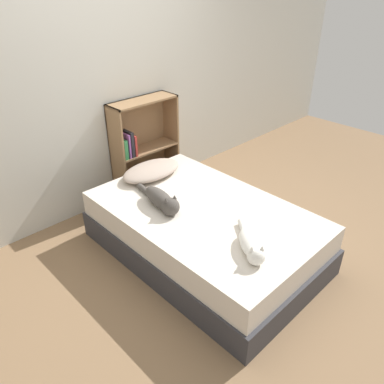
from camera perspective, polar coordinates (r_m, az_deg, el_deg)
ground_plane at (r=3.41m, az=1.74°, el=-9.16°), size 8.00×8.00×0.00m
wall_back at (r=3.82m, az=-13.35°, el=15.68°), size 8.00×0.06×2.50m
bed at (r=3.27m, az=1.81°, el=-6.05°), size 1.23×1.96×0.47m
pillow at (r=3.64m, az=-6.18°, el=3.28°), size 0.62×0.36×0.11m
cat_light at (r=2.68m, az=9.08°, el=-7.96°), size 0.39×0.45×0.15m
cat_dark at (r=3.12m, az=-4.60°, el=-1.26°), size 0.20×0.60×0.17m
bookshelf at (r=4.09m, az=-7.73°, el=6.79°), size 0.74×0.26×1.07m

